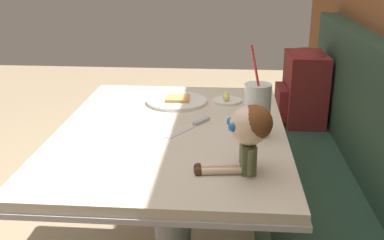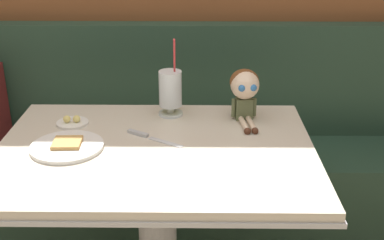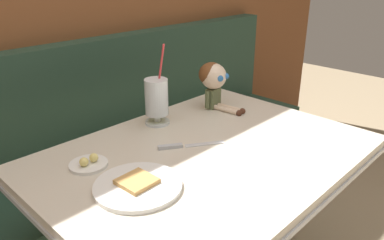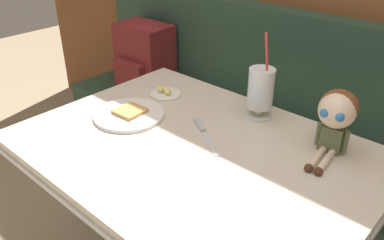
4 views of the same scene
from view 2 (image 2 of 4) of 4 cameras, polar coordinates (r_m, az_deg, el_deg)
The scene contains 7 objects.
booth_bench at distance 2.49m, azimuth -2.78°, elevation -5.25°, with size 2.60×0.48×1.00m.
diner_table at distance 1.84m, azimuth -4.03°, elevation -8.59°, with size 1.11×0.81×0.74m.
toast_plate at distance 1.78m, azimuth -13.92°, elevation -2.90°, with size 0.25×0.25×0.03m.
milkshake_glass at distance 1.98m, azimuth -2.46°, elevation 3.31°, with size 0.10×0.10×0.31m.
butter_saucer at distance 1.97m, azimuth -13.36°, elevation -0.22°, with size 0.12×0.12×0.04m.
butter_knife at distance 1.82m, azimuth -5.29°, elevation -1.77°, with size 0.21×0.14×0.01m.
seated_doll at distance 1.94m, azimuth 5.97°, elevation 3.66°, with size 0.12×0.22×0.20m.
Camera 2 is at (0.15, -1.38, 1.51)m, focal length 47.27 mm.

